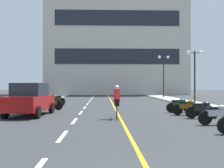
# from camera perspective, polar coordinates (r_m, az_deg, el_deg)

# --- Properties ---
(ground_plane) EXTENTS (140.00, 140.00, 0.00)m
(ground_plane) POSITION_cam_1_polar(r_m,az_deg,el_deg) (24.71, -0.36, -4.15)
(ground_plane) COLOR #2D3033
(curb_left) EXTENTS (2.40, 72.00, 0.12)m
(curb_left) POSITION_cam_1_polar(r_m,az_deg,el_deg) (28.45, -15.20, -3.49)
(curb_left) COLOR #A8A8A3
(curb_left) RESTS_ON ground
(curb_right) EXTENTS (2.40, 72.00, 0.12)m
(curb_right) POSITION_cam_1_polar(r_m,az_deg,el_deg) (28.78, 13.99, -3.46)
(curb_right) COLOR #A8A8A3
(curb_right) RESTS_ON ground
(lane_dash_1) EXTENTS (0.14, 2.20, 0.01)m
(lane_dash_1) POSITION_cam_1_polar(r_m,az_deg,el_deg) (9.88, -9.81, -10.16)
(lane_dash_1) COLOR silver
(lane_dash_1) RESTS_ON ground
(lane_dash_2) EXTENTS (0.14, 2.20, 0.01)m
(lane_dash_2) POSITION_cam_1_polar(r_m,az_deg,el_deg) (13.81, -7.50, -7.30)
(lane_dash_2) COLOR silver
(lane_dash_2) RESTS_ON ground
(lane_dash_3) EXTENTS (0.14, 2.20, 0.01)m
(lane_dash_3) POSITION_cam_1_polar(r_m,az_deg,el_deg) (17.77, -6.24, -5.70)
(lane_dash_3) COLOR silver
(lane_dash_3) RESTS_ON ground
(lane_dash_4) EXTENTS (0.14, 2.20, 0.01)m
(lane_dash_4) POSITION_cam_1_polar(r_m,az_deg,el_deg) (21.75, -5.43, -4.68)
(lane_dash_4) COLOR silver
(lane_dash_4) RESTS_ON ground
(lane_dash_5) EXTENTS (0.14, 2.20, 0.01)m
(lane_dash_5) POSITION_cam_1_polar(r_m,az_deg,el_deg) (25.73, -4.88, -3.98)
(lane_dash_5) COLOR silver
(lane_dash_5) RESTS_ON ground
(lane_dash_6) EXTENTS (0.14, 2.20, 0.01)m
(lane_dash_6) POSITION_cam_1_polar(r_m,az_deg,el_deg) (29.72, -4.48, -3.47)
(lane_dash_6) COLOR silver
(lane_dash_6) RESTS_ON ground
(lane_dash_7) EXTENTS (0.14, 2.20, 0.01)m
(lane_dash_7) POSITION_cam_1_polar(r_m,az_deg,el_deg) (33.71, -4.17, -3.07)
(lane_dash_7) COLOR silver
(lane_dash_7) RESTS_ON ground
(lane_dash_8) EXTENTS (0.14, 2.20, 0.01)m
(lane_dash_8) POSITION_cam_1_polar(r_m,az_deg,el_deg) (37.70, -3.93, -2.76)
(lane_dash_8) COLOR silver
(lane_dash_8) RESTS_ON ground
(lane_dash_9) EXTENTS (0.14, 2.20, 0.01)m
(lane_dash_9) POSITION_cam_1_polar(r_m,az_deg,el_deg) (41.70, -3.73, -2.51)
(lane_dash_9) COLOR silver
(lane_dash_9) RESTS_ON ground
(lane_dash_10) EXTENTS (0.14, 2.20, 0.01)m
(lane_dash_10) POSITION_cam_1_polar(r_m,az_deg,el_deg) (45.69, -3.57, -2.31)
(lane_dash_10) COLOR silver
(lane_dash_10) RESTS_ON ground
(lane_dash_11) EXTENTS (0.14, 2.20, 0.01)m
(lane_dash_11) POSITION_cam_1_polar(r_m,az_deg,el_deg) (49.69, -3.44, -2.13)
(lane_dash_11) COLOR silver
(lane_dash_11) RESTS_ON ground
(centre_line_yellow) EXTENTS (0.12, 66.00, 0.01)m
(centre_line_yellow) POSITION_cam_1_polar(r_m,az_deg,el_deg) (27.71, -0.01, -3.71)
(centre_line_yellow) COLOR gold
(centre_line_yellow) RESTS_ON ground
(office_building) EXTENTS (25.26, 8.98, 21.87)m
(office_building) POSITION_cam_1_polar(r_m,az_deg,el_deg) (53.93, 0.83, 9.68)
(office_building) COLOR beige
(office_building) RESTS_ON ground
(street_lamp_mid) EXTENTS (1.46, 0.36, 4.55)m
(street_lamp_mid) POSITION_cam_1_polar(r_m,az_deg,el_deg) (25.86, 16.13, 3.80)
(street_lamp_mid) COLOR black
(street_lamp_mid) RESTS_ON curb_right
(street_lamp_far) EXTENTS (1.46, 0.36, 5.29)m
(street_lamp_far) POSITION_cam_1_polar(r_m,az_deg,el_deg) (36.97, 10.22, 3.34)
(street_lamp_far) COLOR black
(street_lamp_far) RESTS_ON curb_right
(parked_car_near) EXTENTS (2.18, 4.32, 1.82)m
(parked_car_near) POSITION_cam_1_polar(r_m,az_deg,el_deg) (16.64, -15.96, -2.92)
(parked_car_near) COLOR black
(parked_car_near) RESTS_ON ground
(motorcycle_3) EXTENTS (1.70, 0.60, 0.92)m
(motorcycle_3) POSITION_cam_1_polar(r_m,az_deg,el_deg) (13.14, 20.25, -5.59)
(motorcycle_3) COLOR black
(motorcycle_3) RESTS_ON ground
(motorcycle_4) EXTENTS (1.70, 0.60, 0.92)m
(motorcycle_4) POSITION_cam_1_polar(r_m,az_deg,el_deg) (15.37, 17.54, -4.80)
(motorcycle_4) COLOR black
(motorcycle_4) RESTS_ON ground
(motorcycle_5) EXTENTS (1.69, 0.62, 0.92)m
(motorcycle_5) POSITION_cam_1_polar(r_m,az_deg,el_deg) (16.72, 14.81, -4.43)
(motorcycle_5) COLOR black
(motorcycle_5) RESTS_ON ground
(motorcycle_6) EXTENTS (1.70, 0.60, 0.92)m
(motorcycle_6) POSITION_cam_1_polar(r_m,az_deg,el_deg) (18.37, 13.29, -4.05)
(motorcycle_6) COLOR black
(motorcycle_6) RESTS_ON ground
(motorcycle_7) EXTENTS (1.69, 0.60, 0.92)m
(motorcycle_7) POSITION_cam_1_polar(r_m,az_deg,el_deg) (19.91, -12.24, -3.75)
(motorcycle_7) COLOR black
(motorcycle_7) RESTS_ON ground
(motorcycle_8) EXTENTS (1.65, 0.75, 0.92)m
(motorcycle_8) POSITION_cam_1_polar(r_m,az_deg,el_deg) (21.36, -11.88, -3.50)
(motorcycle_8) COLOR black
(motorcycle_8) RESTS_ON ground
(motorcycle_9) EXTENTS (1.65, 0.76, 0.92)m
(motorcycle_9) POSITION_cam_1_polar(r_m,az_deg,el_deg) (23.24, -11.46, -3.23)
(motorcycle_9) COLOR black
(motorcycle_9) RESTS_ON ground
(motorcycle_10) EXTENTS (1.65, 0.76, 0.92)m
(motorcycle_10) POSITION_cam_1_polar(r_m,az_deg,el_deg) (25.08, -11.09, -3.00)
(motorcycle_10) COLOR black
(motorcycle_10) RESTS_ON ground
(cyclist_rider) EXTENTS (0.42, 1.77, 1.71)m
(cyclist_rider) POSITION_cam_1_polar(r_m,az_deg,el_deg) (14.52, 0.97, -3.44)
(cyclist_rider) COLOR black
(cyclist_rider) RESTS_ON ground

